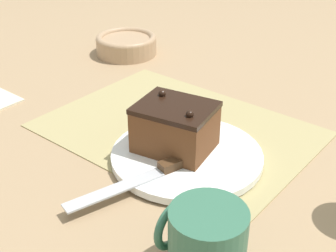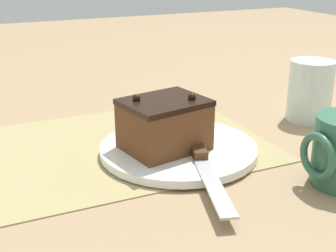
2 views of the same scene
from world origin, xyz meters
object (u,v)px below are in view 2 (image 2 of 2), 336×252
(serving_knife, at_px, (202,159))
(drinking_glass, at_px, (310,91))
(cake_plate, at_px, (178,149))
(chocolate_cake, at_px, (164,124))

(serving_knife, height_order, drinking_glass, drinking_glass)
(cake_plate, distance_m, serving_knife, 0.07)
(drinking_glass, bearing_deg, chocolate_cake, 8.47)
(cake_plate, xyz_separation_m, drinking_glass, (-0.29, -0.05, 0.05))
(cake_plate, distance_m, drinking_glass, 0.30)
(cake_plate, relative_size, drinking_glass, 2.16)
(drinking_glass, bearing_deg, cake_plate, 9.04)
(cake_plate, height_order, chocolate_cake, chocolate_cake)
(chocolate_cake, distance_m, drinking_glass, 0.32)
(serving_knife, xyz_separation_m, drinking_glass, (-0.29, -0.12, 0.03))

